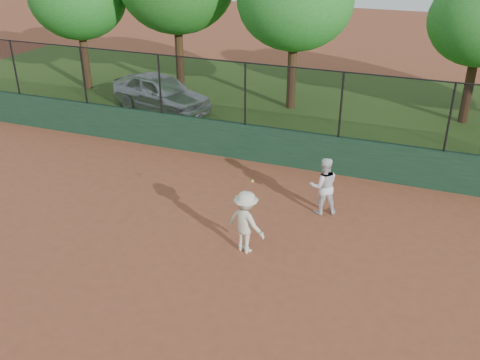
% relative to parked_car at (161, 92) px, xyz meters
% --- Properties ---
extents(ground, '(80.00, 80.00, 0.00)m').
position_rel_parked_car_xyz_m(ground, '(5.42, -9.37, -0.75)').
color(ground, brown).
rests_on(ground, ground).
extents(back_wall, '(26.00, 0.20, 1.20)m').
position_rel_parked_car_xyz_m(back_wall, '(5.42, -3.37, -0.15)').
color(back_wall, '#1B3B25').
rests_on(back_wall, ground).
extents(grass_strip, '(36.00, 12.00, 0.01)m').
position_rel_parked_car_xyz_m(grass_strip, '(5.42, 2.63, -0.75)').
color(grass_strip, '#2F551A').
rests_on(grass_strip, ground).
extents(parked_car, '(4.76, 3.02, 1.51)m').
position_rel_parked_car_xyz_m(parked_car, '(0.00, 0.00, 0.00)').
color(parked_car, silver).
rests_on(parked_car, ground).
extents(player_second, '(0.95, 0.88, 1.58)m').
position_rel_parked_car_xyz_m(player_second, '(8.09, -5.93, 0.04)').
color(player_second, silver).
rests_on(player_second, ground).
extents(player_main, '(1.13, 0.86, 2.04)m').
position_rel_parked_car_xyz_m(player_main, '(6.84, -8.38, 0.02)').
color(player_main, beige).
rests_on(player_main, ground).
extents(fence_assembly, '(26.00, 0.06, 2.00)m').
position_rel_parked_car_xyz_m(fence_assembly, '(5.39, -3.37, 1.48)').
color(fence_assembly, black).
rests_on(fence_assembly, back_wall).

